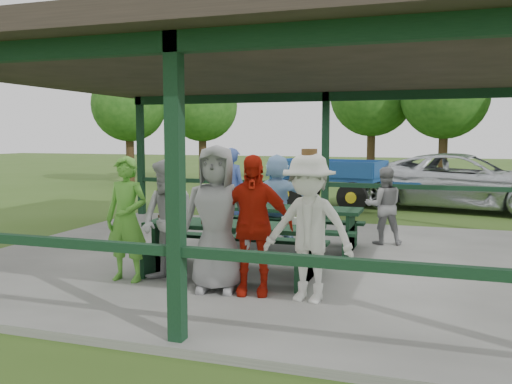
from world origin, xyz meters
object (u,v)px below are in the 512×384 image
(picnic_table_far, at_px, (283,222))
(contestant_red, at_px, (252,225))
(contestant_grey_left, at_px, (168,222))
(contestant_grey_mid, at_px, (217,219))
(picnic_table_near, at_px, (233,242))
(contestant_white_fedora, at_px, (309,228))
(farm_trailer, at_px, (328,182))
(spectator_grey, at_px, (384,206))
(spectator_lblue, at_px, (277,197))
(pickup_truck, at_px, (464,182))
(contestant_green, at_px, (127,219))
(spectator_blue, at_px, (233,189))

(picnic_table_far, distance_m, contestant_red, 2.91)
(picnic_table_far, xyz_separation_m, contestant_grey_left, (-0.87, -2.76, 0.37))
(contestant_grey_mid, bearing_deg, picnic_table_near, 88.03)
(contestant_white_fedora, relative_size, farm_trailer, 0.43)
(picnic_table_far, bearing_deg, farm_trailer, 93.63)
(contestant_red, distance_m, spectator_grey, 4.03)
(spectator_lblue, height_order, farm_trailer, spectator_lblue)
(pickup_truck, bearing_deg, contestant_green, 165.20)
(contestant_grey_mid, bearing_deg, picnic_table_far, 79.28)
(picnic_table_far, height_order, pickup_truck, pickup_truck)
(contestant_grey_mid, height_order, contestant_white_fedora, contestant_grey_mid)
(spectator_grey, height_order, pickup_truck, pickup_truck)
(pickup_truck, height_order, farm_trailer, pickup_truck)
(picnic_table_far, xyz_separation_m, contestant_grey_mid, (-0.11, -2.88, 0.47))
(farm_trailer, bearing_deg, contestant_grey_mid, -78.73)
(contestant_white_fedora, relative_size, pickup_truck, 0.32)
(contestant_red, bearing_deg, pickup_truck, 62.85)
(farm_trailer, bearing_deg, spectator_lblue, -79.72)
(contestant_white_fedora, distance_m, spectator_blue, 5.21)
(contestant_grey_mid, bearing_deg, contestant_grey_left, 162.40)
(contestant_red, distance_m, farm_trailer, 9.48)
(contestant_green, bearing_deg, picnic_table_near, 34.08)
(picnic_table_far, height_order, contestant_red, contestant_red)
(picnic_table_near, distance_m, contestant_grey_left, 1.08)
(contestant_green, bearing_deg, picnic_table_far, 63.93)
(picnic_table_near, xyz_separation_m, contestant_red, (0.58, -0.86, 0.42))
(contestant_green, bearing_deg, pickup_truck, 65.98)
(contestant_red, bearing_deg, picnic_table_near, 113.46)
(contestant_green, bearing_deg, spectator_grey, 51.70)
(contestant_grey_mid, xyz_separation_m, spectator_grey, (1.79, 3.83, -0.23))
(picnic_table_far, relative_size, spectator_lblue, 1.66)
(pickup_truck, bearing_deg, farm_trailer, 110.86)
(contestant_white_fedora, bearing_deg, pickup_truck, 87.29)
(contestant_white_fedora, bearing_deg, farm_trailer, 109.05)
(contestant_grey_mid, relative_size, pickup_truck, 0.33)
(pickup_truck, bearing_deg, spectator_grey, 175.91)
(spectator_lblue, height_order, pickup_truck, spectator_lblue)
(contestant_white_fedora, distance_m, spectator_lblue, 3.97)
(picnic_table_far, height_order, contestant_grey_mid, contestant_grey_mid)
(spectator_blue, bearing_deg, picnic_table_near, 132.07)
(picnic_table_far, distance_m, contestant_white_fedora, 3.17)
(picnic_table_near, relative_size, pickup_truck, 0.45)
(picnic_table_far, xyz_separation_m, spectator_lblue, (-0.33, 0.75, 0.35))
(contestant_red, bearing_deg, spectator_lblue, 90.40)
(contestant_red, distance_m, contestant_white_fedora, 0.76)
(contestant_red, bearing_deg, contestant_grey_mid, 172.90)
(contestant_white_fedora, height_order, spectator_blue, contestant_white_fedora)
(picnic_table_far, distance_m, contestant_green, 3.20)
(contestant_grey_left, relative_size, farm_trailer, 0.39)
(contestant_grey_mid, distance_m, contestant_white_fedora, 1.23)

